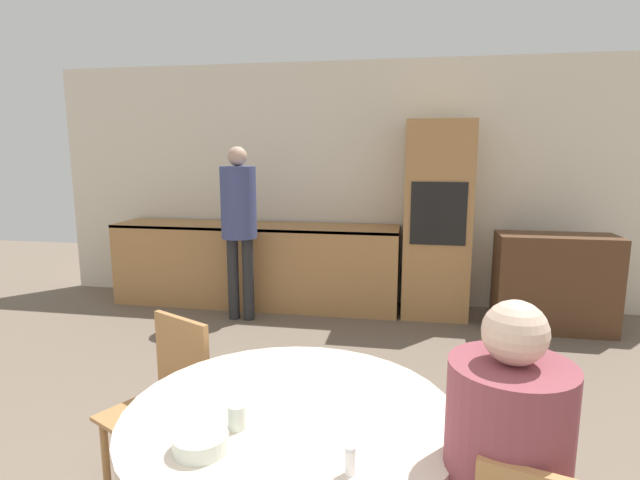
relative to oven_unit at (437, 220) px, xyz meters
name	(u,v)px	position (x,y,z in m)	size (l,w,h in m)	color
wall_back	(350,185)	(-0.92, 0.34, 0.32)	(6.75, 0.05, 2.60)	silver
kitchen_counter	(256,263)	(-1.90, -0.01, -0.52)	(3.08, 0.60, 0.88)	#AD7A47
oven_unit	(437,220)	(0.00, 0.00, 0.00)	(0.65, 0.59, 1.96)	#AD7A47
sideboard	(554,283)	(1.08, -0.28, -0.53)	(1.06, 0.45, 0.91)	#51331E
dining_table	(291,464)	(-0.67, -3.48, -0.46)	(1.21, 1.21, 0.73)	#51331E
chair_far_left	(167,396)	(-1.40, -3.02, -0.50)	(0.54, 0.54, 0.86)	#AD7A47
person_seated	(507,478)	(0.04, -3.71, -0.27)	(0.36, 0.44, 1.24)	#262628
person_standing	(239,214)	(-1.90, -0.52, 0.08)	(0.34, 0.34, 1.71)	#262628
cup	(237,416)	(-0.82, -3.63, -0.20)	(0.06, 0.06, 0.08)	silver
bowl_near	(201,443)	(-0.89, -3.77, -0.22)	(0.17, 0.17, 0.05)	silver
salt_shaker	(350,460)	(-0.41, -3.80, -0.20)	(0.03, 0.03, 0.09)	white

